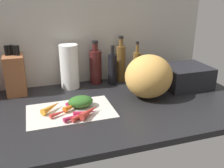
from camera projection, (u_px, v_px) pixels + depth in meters
ground_plane at (91, 109)px, 130.34cm from camera, size 170.00×80.00×3.00cm
wall_back at (75, 35)px, 153.31cm from camera, size 170.00×3.00×60.00cm
cutting_board at (71, 111)px, 123.81cm from camera, size 42.07×26.39×0.80cm
carrot_0 at (60, 113)px, 118.71cm from camera, size 10.07×6.09×2.04cm
carrot_1 at (51, 107)px, 123.46cm from camera, size 11.17×11.24×3.18cm
carrot_2 at (74, 100)px, 132.82cm from camera, size 10.65×11.18×2.01cm
carrot_3 at (85, 113)px, 118.24cm from camera, size 14.92×11.48×2.28cm
carrot_4 at (78, 115)px, 116.20cm from camera, size 14.98×7.07×2.18cm
carrot_5 at (72, 106)px, 124.66cm from camera, size 10.43×8.20×2.78cm
carrot_6 at (89, 111)px, 118.65cm from camera, size 12.21×11.73×3.56cm
carrot_7 at (86, 112)px, 118.54cm from camera, size 11.80×2.61×2.61cm
carrot_greens_pile at (81, 101)px, 127.29cm from camera, size 12.52×9.63×5.30cm
winter_squash at (149, 76)px, 136.79cm from camera, size 26.25×24.05×23.92cm
knife_block at (15, 74)px, 141.45cm from camera, size 10.66×14.21×27.95cm
paper_towel_roll at (69, 67)px, 149.61cm from camera, size 10.94×10.94×26.46cm
bottle_0 at (96, 66)px, 157.63cm from camera, size 7.52×7.52×27.24cm
bottle_1 at (112, 69)px, 156.62cm from camera, size 5.38×5.38×24.74cm
bottle_2 at (121, 62)px, 161.63cm from camera, size 5.85×5.85×29.26cm
bottle_3 at (137, 66)px, 160.27cm from camera, size 5.04×5.04×26.19cm
dish_rack at (185, 76)px, 153.95cm from camera, size 27.29×23.85×12.86cm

